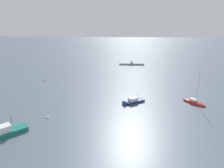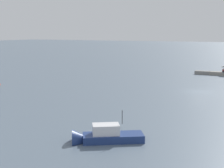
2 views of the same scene
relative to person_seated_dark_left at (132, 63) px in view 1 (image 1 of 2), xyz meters
name	(u,v)px [view 1 (image 1 of 2)]	position (x,y,z in m)	size (l,w,h in m)	color
ground_plane	(133,76)	(0.20, 20.86, -0.96)	(500.00, 500.00, 0.00)	slate
seawall_pier	(132,64)	(0.20, -0.16, -0.61)	(11.93, 1.43, 0.71)	gray
person_seated_dark_left	(132,63)	(0.00, 0.00, 0.00)	(0.42, 0.62, 0.73)	#1E2333
person_seated_maroon_right	(131,63)	(0.56, 0.00, 0.00)	(0.42, 0.62, 0.73)	#1E2333
umbrella_open_black	(132,61)	(0.29, -0.11, 0.87)	(1.47, 1.47, 1.31)	black
sailboat_red_far	(194,102)	(-13.50, 46.33, -0.67)	(5.11, 5.59, 8.80)	red
motorboat_navy_mid	(132,102)	(1.63, 47.17, -0.63)	(5.68, 4.62, 3.19)	navy
mooring_buoy_near	(44,81)	(30.90, 29.93, -0.87)	(0.53, 0.53, 0.53)	#EA5914
mooring_buoy_mid	(48,118)	(19.21, 56.15, -0.86)	(0.61, 0.61, 0.61)	white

